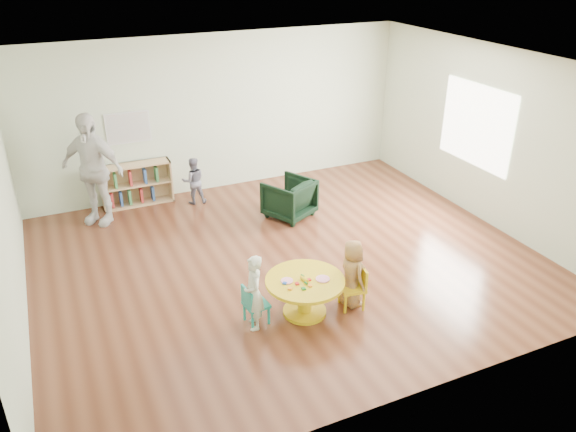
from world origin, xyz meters
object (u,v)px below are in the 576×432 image
object	(u,v)px
child_left	(254,293)
adult_caretaker	(92,169)
kid_chair_left	(253,304)
bookshelf	(136,184)
child_right	(352,274)
toddler	(193,181)
kid_chair_right	(355,286)
activity_table	(305,290)
armchair	(289,198)

from	to	relation	value
child_left	adult_caretaker	size ratio (longest dim) A/B	0.52
kid_chair_left	child_left	distance (m)	0.21
bookshelf	child_right	world-z (taller)	child_right
kid_chair_left	child_right	xyz separation A→B (m)	(1.27, -0.13, 0.18)
adult_caretaker	toddler	bearing A→B (deg)	42.02
bookshelf	toddler	distance (m)	1.01
kid_chair_left	toddler	xyz separation A→B (m)	(0.31, 3.68, 0.14)
bookshelf	kid_chair_right	bearing A→B (deg)	-65.77
toddler	adult_caretaker	xyz separation A→B (m)	(-1.63, -0.06, 0.50)
activity_table	adult_caretaker	xyz separation A→B (m)	(-1.98, 3.69, 0.58)
kid_chair_right	child_left	size ratio (longest dim) A/B	0.59
activity_table	kid_chair_left	bearing A→B (deg)	173.95
armchair	child_left	size ratio (longest dim) A/B	0.76
kid_chair_right	child_right	bearing A→B (deg)	31.31
kid_chair_right	adult_caretaker	bearing A→B (deg)	45.34
activity_table	armchair	xyz separation A→B (m)	(0.95, 2.57, -0.01)
kid_chair_right	toddler	bearing A→B (deg)	25.17
bookshelf	adult_caretaker	xyz separation A→B (m)	(-0.70, -0.45, 0.55)
bookshelf	child_left	distance (m)	4.17
kid_chair_left	toddler	distance (m)	3.70
bookshelf	toddler	bearing A→B (deg)	-22.47
activity_table	kid_chair_right	world-z (taller)	kid_chair_right
kid_chair_left	kid_chair_right	world-z (taller)	kid_chair_right
child_left	child_right	bearing A→B (deg)	96.91
kid_chair_right	armchair	bearing A→B (deg)	4.26
activity_table	toddler	size ratio (longest dim) A/B	1.17
kid_chair_right	adult_caretaker	distance (m)	4.67
armchair	child_left	distance (m)	3.04
adult_caretaker	child_left	bearing A→B (deg)	-30.51
bookshelf	armchair	world-z (taller)	bookshelf
kid_chair_right	adult_caretaker	xyz separation A→B (m)	(-2.62, 3.81, 0.62)
kid_chair_left	activity_table	bearing A→B (deg)	77.79
kid_chair_left	child_left	size ratio (longest dim) A/B	0.53
toddler	armchair	bearing A→B (deg)	144.08
armchair	child_left	bearing A→B (deg)	30.20
activity_table	bookshelf	world-z (taller)	bookshelf
child_right	toddler	bearing A→B (deg)	11.32
toddler	bookshelf	bearing A→B (deg)	-16.26
bookshelf	adult_caretaker	size ratio (longest dim) A/B	0.65
bookshelf	child_right	size ratio (longest dim) A/B	1.33
toddler	kid_chair_left	bearing A→B (deg)	91.48
kid_chair_left	kid_chair_right	xyz separation A→B (m)	(1.29, -0.19, 0.03)
activity_table	armchair	bearing A→B (deg)	69.67
bookshelf	toddler	xyz separation A→B (m)	(0.93, -0.38, 0.05)
toddler	child_right	bearing A→B (deg)	110.42
kid_chair_right	bookshelf	distance (m)	4.67
armchair	adult_caretaker	size ratio (longest dim) A/B	0.39
bookshelf	armchair	bearing A→B (deg)	-34.99
child_left	bookshelf	bearing A→B (deg)	-161.34
bookshelf	toddler	size ratio (longest dim) A/B	1.43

